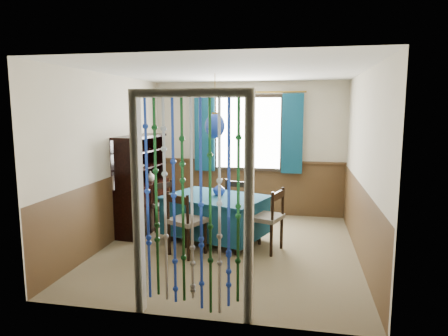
% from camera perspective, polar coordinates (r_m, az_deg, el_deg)
% --- Properties ---
extents(floor, '(4.00, 4.00, 0.00)m').
position_cam_1_polar(floor, '(5.90, 0.72, -11.35)').
color(floor, brown).
rests_on(floor, ground).
extents(ceiling, '(4.00, 4.00, 0.00)m').
position_cam_1_polar(ceiling, '(5.57, 0.77, 13.61)').
color(ceiling, silver).
rests_on(ceiling, ground).
extents(wall_back, '(3.60, 0.00, 3.60)m').
position_cam_1_polar(wall_back, '(7.56, 3.48, 2.76)').
color(wall_back, '#BFB59C').
rests_on(wall_back, ground).
extents(wall_front, '(3.60, 0.00, 3.60)m').
position_cam_1_polar(wall_front, '(3.68, -4.89, -3.33)').
color(wall_front, '#BFB59C').
rests_on(wall_front, ground).
extents(wall_left, '(0.00, 4.00, 4.00)m').
position_cam_1_polar(wall_left, '(6.18, -15.90, 1.17)').
color(wall_left, '#BFB59C').
rests_on(wall_left, ground).
extents(wall_right, '(0.00, 4.00, 4.00)m').
position_cam_1_polar(wall_right, '(5.57, 19.29, 0.25)').
color(wall_right, '#BFB59C').
rests_on(wall_right, ground).
extents(wainscot_back, '(3.60, 0.00, 3.60)m').
position_cam_1_polar(wainscot_back, '(7.66, 3.41, -2.84)').
color(wainscot_back, '#47311B').
rests_on(wainscot_back, ground).
extents(wainscot_front, '(3.60, 0.00, 3.60)m').
position_cam_1_polar(wainscot_front, '(3.91, -4.68, -14.09)').
color(wainscot_front, '#47311B').
rests_on(wainscot_front, ground).
extents(wainscot_left, '(0.00, 4.00, 4.00)m').
position_cam_1_polar(wainscot_left, '(6.31, -15.51, -5.60)').
color(wainscot_left, '#47311B').
rests_on(wainscot_left, ground).
extents(wainscot_right, '(0.00, 4.00, 4.00)m').
position_cam_1_polar(wainscot_right, '(5.72, 18.77, -7.21)').
color(wainscot_right, '#47311B').
rests_on(wainscot_right, ground).
extents(window, '(1.32, 0.12, 1.42)m').
position_cam_1_polar(window, '(7.49, 3.45, 5.01)').
color(window, black).
rests_on(window, wall_back).
extents(doorway, '(1.16, 0.12, 2.18)m').
position_cam_1_polar(doorway, '(3.78, -4.60, -6.11)').
color(doorway, silver).
rests_on(doorway, ground).
extents(dining_table, '(1.71, 1.44, 0.70)m').
position_cam_1_polar(dining_table, '(6.09, -1.24, -6.70)').
color(dining_table, '#0F364D').
rests_on(dining_table, floor).
extents(chair_near, '(0.58, 0.57, 0.89)m').
position_cam_1_polar(chair_near, '(5.53, -5.51, -7.60)').
color(chair_near, black).
rests_on(chair_near, floor).
extents(chair_far, '(0.47, 0.46, 0.84)m').
position_cam_1_polar(chair_far, '(6.58, 1.28, -5.19)').
color(chair_far, black).
rests_on(chair_far, floor).
extents(chair_left, '(0.56, 0.56, 0.83)m').
position_cam_1_polar(chair_left, '(6.56, -7.98, -5.34)').
color(chair_left, black).
rests_on(chair_left, floor).
extents(chair_right, '(0.55, 0.56, 0.90)m').
position_cam_1_polar(chair_right, '(5.69, 6.23, -7.09)').
color(chair_right, black).
rests_on(chair_right, floor).
extents(sideboard, '(0.53, 1.24, 1.58)m').
position_cam_1_polar(sideboard, '(6.72, -11.69, -4.12)').
color(sideboard, black).
rests_on(sideboard, floor).
extents(pendant_lamp, '(0.29, 0.29, 0.93)m').
position_cam_1_polar(pendant_lamp, '(5.88, -1.28, 6.05)').
color(pendant_lamp, olive).
rests_on(pendant_lamp, ceiling).
extents(vase_table, '(0.18, 0.18, 0.18)m').
position_cam_1_polar(vase_table, '(6.08, -0.71, -3.06)').
color(vase_table, navy).
rests_on(vase_table, dining_table).
extents(bowl_shelf, '(0.26, 0.26, 0.05)m').
position_cam_1_polar(bowl_shelf, '(6.41, -12.05, 0.23)').
color(bowl_shelf, beige).
rests_on(bowl_shelf, sideboard).
extents(vase_sideboard, '(0.22, 0.22, 0.19)m').
position_cam_1_polar(vase_sideboard, '(6.87, -10.48, -1.04)').
color(vase_sideboard, beige).
rests_on(vase_sideboard, sideboard).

